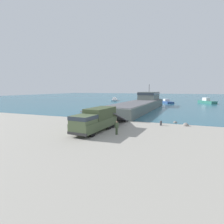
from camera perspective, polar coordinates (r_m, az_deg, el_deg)
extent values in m
plane|color=#9E998E|center=(25.55, -4.12, -4.96)|extent=(240.00, 240.00, 0.00)
cube|color=#285B70|center=(119.49, 15.49, 4.67)|extent=(240.00, 180.00, 0.01)
cube|color=#56605B|center=(46.51, 8.72, 1.95)|extent=(9.52, 34.07, 2.07)
cube|color=#56565B|center=(46.41, 8.74, 3.27)|extent=(8.86, 32.68, 0.08)
cube|color=#56605B|center=(57.58, 11.98, 5.20)|extent=(5.61, 9.76, 2.46)
cube|color=#28333D|center=(57.56, 11.99, 5.91)|extent=(5.76, 9.86, 0.74)
cylinder|color=#3F3F42|center=(57.54, 12.04, 7.62)|extent=(0.16, 0.16, 2.40)
cube|color=#56565B|center=(28.39, -2.26, -1.42)|extent=(6.37, 5.89, 2.10)
cube|color=#475638|center=(23.02, -5.45, -3.88)|extent=(3.29, 8.20, 1.13)
cube|color=#475638|center=(20.66, -9.30, -2.36)|extent=(2.63, 2.94, 0.93)
cube|color=#28333D|center=(20.63, -9.31, -1.73)|extent=(2.71, 2.97, 0.46)
cube|color=#3C492E|center=(23.96, -3.80, -0.30)|extent=(2.90, 5.29, 1.43)
cube|color=#2D2D2D|center=(19.96, -11.34, -7.00)|extent=(2.59, 0.49, 0.32)
cylinder|color=black|center=(20.49, -6.48, -6.31)|extent=(0.45, 1.31, 1.28)
cylinder|color=black|center=(21.69, -11.31, -5.63)|extent=(0.45, 1.31, 1.28)
cylinder|color=black|center=(24.23, -0.88, -4.09)|extent=(0.45, 1.31, 1.28)
cylinder|color=black|center=(25.25, -5.25, -3.64)|extent=(0.45, 1.31, 1.28)
cylinder|color=black|center=(25.19, 0.26, -3.63)|extent=(0.45, 1.31, 1.28)
cylinder|color=black|center=(26.18, -4.00, -3.22)|extent=(0.45, 1.31, 1.28)
cylinder|color=#3D4C33|center=(21.33, 1.33, -6.34)|extent=(0.14, 0.14, 0.82)
cylinder|color=#3D4C33|center=(21.43, 1.71, -6.27)|extent=(0.14, 0.14, 0.82)
cube|color=#3D4C33|center=(21.22, 1.53, -4.39)|extent=(0.44, 0.50, 0.65)
sphere|color=tan|center=(21.13, 1.53, -3.24)|extent=(0.22, 0.22, 0.22)
cube|color=#B7BABF|center=(81.59, 0.86, 3.97)|extent=(4.52, 8.17, 0.77)
cube|color=silver|center=(80.96, 0.84, 4.51)|extent=(2.27, 2.72, 0.84)
cube|color=navy|center=(71.39, 17.45, 3.10)|extent=(5.59, 8.54, 0.77)
cube|color=silver|center=(71.92, 17.30, 3.78)|extent=(2.59, 2.96, 0.84)
cube|color=#2D7060|center=(75.63, 28.60, 2.86)|extent=(5.96, 7.97, 1.04)
cube|color=silver|center=(76.03, 28.38, 3.72)|extent=(2.62, 2.87, 1.14)
cylinder|color=#333338|center=(27.60, 15.66, -3.77)|extent=(0.30, 0.30, 0.48)
sphere|color=#333338|center=(27.54, 15.68, -3.10)|extent=(0.35, 0.35, 0.35)
sphere|color=#66605B|center=(34.19, -6.86, -1.79)|extent=(1.17, 1.17, 1.17)
sphere|color=gray|center=(28.67, 22.93, -4.17)|extent=(0.90, 0.90, 0.90)
sphere|color=gray|center=(30.46, 19.90, -3.35)|extent=(0.60, 0.60, 0.60)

